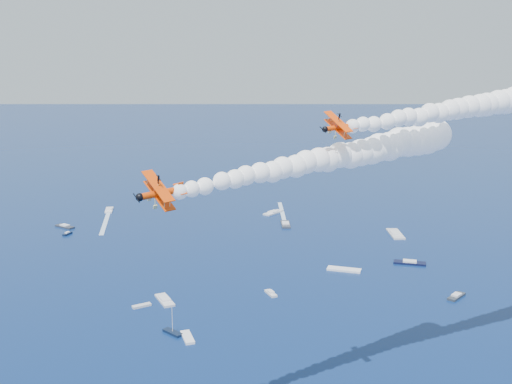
# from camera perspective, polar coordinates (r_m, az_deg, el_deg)

# --- Properties ---
(biplane_lead) EXTENTS (10.91, 11.44, 7.90)m
(biplane_lead) POSITION_cam_1_polar(r_m,az_deg,el_deg) (112.52, 7.85, 6.06)
(biplane_lead) COLOR #F94205
(biplane_trail) EXTENTS (13.19, 13.49, 9.25)m
(biplane_trail) POSITION_cam_1_polar(r_m,az_deg,el_deg) (98.17, -8.96, -0.10)
(biplane_trail) COLOR #E73E04
(smoke_trail_lead) EXTENTS (69.28, 66.99, 11.82)m
(smoke_trail_lead) POSITION_cam_1_polar(r_m,az_deg,el_deg) (133.38, 19.82, 7.53)
(smoke_trail_lead) COLOR white
(smoke_trail_trail) EXTENTS (69.36, 69.17, 11.82)m
(smoke_trail_trail) POSITION_cam_1_polar(r_m,az_deg,el_deg) (114.19, 6.39, 3.04)
(smoke_trail_trail) COLOR white
(spectator_boats) EXTENTS (236.15, 189.57, 0.70)m
(spectator_boats) POSITION_cam_1_polar(r_m,az_deg,el_deg) (223.07, 3.99, -6.89)
(spectator_boats) COLOR white
(spectator_boats) RESTS_ON ground
(boat_wakes) EXTENTS (88.99, 74.93, 0.04)m
(boat_wakes) POSITION_cam_1_polar(r_m,az_deg,el_deg) (290.23, -5.60, -2.38)
(boat_wakes) COLOR white
(boat_wakes) RESTS_ON ground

